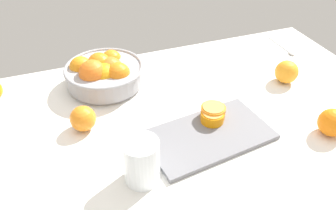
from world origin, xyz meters
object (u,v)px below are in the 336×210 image
(loose_orange_0, at_px, (83,118))
(loose_orange_4, at_px, (287,72))
(cutting_board, at_px, (208,135))
(orange_half_1, at_px, (213,112))
(fruit_bowl, at_px, (104,73))
(juice_glass, at_px, (142,163))
(orange_half_0, at_px, (212,117))
(loose_orange_1, at_px, (332,122))
(spoon, at_px, (286,49))

(loose_orange_0, xyz_separation_m, loose_orange_4, (0.68, 0.01, 0.00))
(cutting_board, bearing_deg, orange_half_1, 55.70)
(fruit_bowl, height_order, juice_glass, juice_glass)
(fruit_bowl, relative_size, loose_orange_4, 3.35)
(fruit_bowl, height_order, cutting_board, fruit_bowl)
(orange_half_0, distance_m, loose_orange_4, 0.35)
(loose_orange_0, height_order, loose_orange_1, loose_orange_1)
(juice_glass, bearing_deg, orange_half_1, 28.15)
(juice_glass, relative_size, loose_orange_0, 1.61)
(loose_orange_0, distance_m, loose_orange_1, 0.69)
(orange_half_0, xyz_separation_m, loose_orange_1, (0.29, -0.15, 0.01))
(orange_half_0, bearing_deg, loose_orange_1, -26.72)
(juice_glass, distance_m, spoon, 0.84)
(juice_glass, height_order, loose_orange_0, juice_glass)
(cutting_board, height_order, spoon, cutting_board)
(orange_half_0, bearing_deg, loose_orange_4, 19.40)
(cutting_board, distance_m, loose_orange_0, 0.35)
(fruit_bowl, distance_m, juice_glass, 0.43)
(cutting_board, distance_m, orange_half_0, 0.06)
(cutting_board, bearing_deg, loose_orange_4, 24.04)
(cutting_board, distance_m, orange_half_1, 0.08)
(fruit_bowl, bearing_deg, orange_half_1, -48.60)
(orange_half_0, bearing_deg, cutting_board, -125.26)
(loose_orange_4, bearing_deg, fruit_bowl, 162.08)
(fruit_bowl, distance_m, spoon, 0.72)
(juice_glass, bearing_deg, cutting_board, 19.52)
(juice_glass, relative_size, loose_orange_4, 1.52)
(loose_orange_1, relative_size, loose_orange_4, 1.01)
(fruit_bowl, relative_size, loose_orange_1, 3.32)
(fruit_bowl, distance_m, orange_half_1, 0.39)
(loose_orange_0, distance_m, spoon, 0.84)
(orange_half_0, relative_size, loose_orange_0, 0.91)
(juice_glass, relative_size, orange_half_1, 1.64)
(cutting_board, relative_size, orange_half_1, 4.79)
(loose_orange_0, relative_size, spoon, 0.45)
(orange_half_0, xyz_separation_m, loose_orange_4, (0.33, 0.12, 0.01))
(orange_half_0, bearing_deg, loose_orange_0, 162.33)
(juice_glass, relative_size, spoon, 0.72)
(orange_half_1, bearing_deg, loose_orange_0, 164.96)
(orange_half_0, distance_m, loose_orange_1, 0.33)
(loose_orange_1, distance_m, loose_orange_4, 0.27)
(cutting_board, distance_m, loose_orange_1, 0.34)
(spoon, bearing_deg, loose_orange_0, -166.65)
(loose_orange_0, bearing_deg, orange_half_0, -17.67)
(loose_orange_1, bearing_deg, orange_half_1, 150.23)
(fruit_bowl, xyz_separation_m, cutting_board, (0.21, -0.35, -0.04))
(orange_half_1, bearing_deg, cutting_board, -124.30)
(juice_glass, distance_m, cutting_board, 0.23)
(cutting_board, bearing_deg, fruit_bowl, 121.43)
(fruit_bowl, bearing_deg, loose_orange_1, -39.99)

